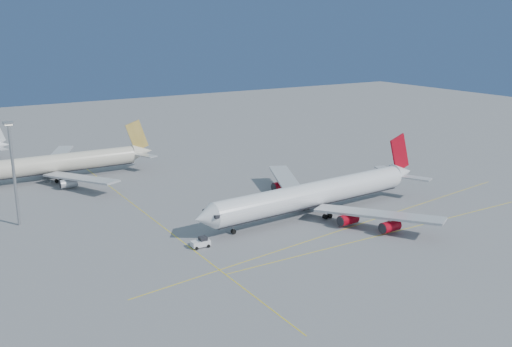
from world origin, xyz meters
The scene contains 6 objects.
ground centered at (0.00, 0.00, 0.00)m, with size 500.00×500.00×0.00m, color slate.
taxiway_lines centered at (-14.71, 6.34, 0.01)m, with size 118.86×140.00×0.02m.
airliner_virgin centered at (-2.90, 5.68, 5.20)m, with size 69.94×62.71×17.25m.
airliner_etihad centered at (-51.24, 73.50, 4.95)m, with size 62.19×57.62×16.27m.
pushback_tug centered at (-37.84, 0.87, 1.03)m, with size 4.02×2.52×2.23m.
light_mast centered at (-68.59, 35.80, 14.65)m, with size 2.14×2.14×24.81m.
Camera 1 is at (-87.33, -102.53, 46.34)m, focal length 40.00 mm.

